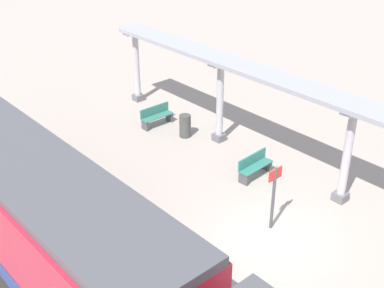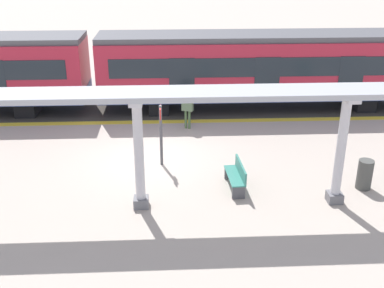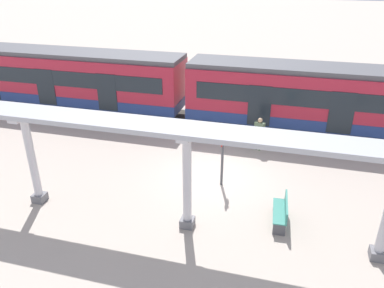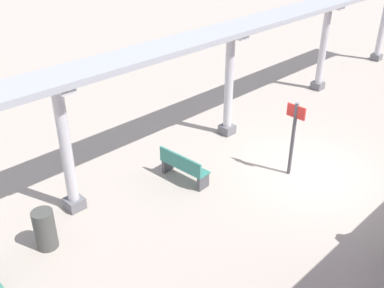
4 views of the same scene
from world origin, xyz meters
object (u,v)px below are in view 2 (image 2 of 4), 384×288
object	(u,v)px
bench_near_end	(237,176)
platform_info_sign	(161,129)
canopy_pillar_third	(139,154)
train_far_carriage	(262,69)
passenger_waiting_near_edge	(187,106)
canopy_pillar_fourth	(341,150)
trash_bin	(365,174)

from	to	relation	value
bench_near_end	platform_info_sign	xyz separation A→B (m)	(-1.87, -2.41, 0.89)
canopy_pillar_third	platform_info_sign	size ratio (longest dim) A/B	1.55
train_far_carriage	passenger_waiting_near_edge	distance (m)	4.49
canopy_pillar_third	canopy_pillar_fourth	size ratio (longest dim) A/B	1.00
canopy_pillar_third	passenger_waiting_near_edge	bearing A→B (deg)	165.54
train_far_carriage	canopy_pillar_fourth	world-z (taller)	train_far_carriage
trash_bin	passenger_waiting_near_edge	xyz separation A→B (m)	(-5.55, -5.40, 0.51)
platform_info_sign	passenger_waiting_near_edge	xyz separation A→B (m)	(-3.47, 1.05, -0.33)
train_far_carriage	platform_info_sign	bearing A→B (deg)	-36.97
canopy_pillar_fourth	bench_near_end	bearing A→B (deg)	-109.58
trash_bin	platform_info_sign	distance (m)	6.83
canopy_pillar_fourth	platform_info_sign	distance (m)	6.00
trash_bin	passenger_waiting_near_edge	world-z (taller)	passenger_waiting_near_edge
canopy_pillar_third	passenger_waiting_near_edge	size ratio (longest dim) A/B	2.14
bench_near_end	platform_info_sign	bearing A→B (deg)	-127.81
bench_near_end	trash_bin	size ratio (longest dim) A/B	1.57
platform_info_sign	train_far_carriage	bearing A→B (deg)	143.03
platform_info_sign	passenger_waiting_near_edge	world-z (taller)	platform_info_sign
canopy_pillar_third	train_far_carriage	bearing A→B (deg)	150.04
train_far_carriage	canopy_pillar_fourth	size ratio (longest dim) A/B	4.39
canopy_pillar_fourth	bench_near_end	size ratio (longest dim) A/B	2.23
canopy_pillar_third	bench_near_end	distance (m)	3.41
train_far_carriage	bench_near_end	xyz separation A→B (m)	(7.97, -2.19, -1.39)
canopy_pillar_third	trash_bin	world-z (taller)	canopy_pillar_third
canopy_pillar_third	trash_bin	bearing A→B (deg)	96.52
bench_near_end	canopy_pillar_fourth	bearing A→B (deg)	70.42
canopy_pillar_fourth	trash_bin	size ratio (longest dim) A/B	3.51
canopy_pillar_fourth	passenger_waiting_near_edge	size ratio (longest dim) A/B	2.14
train_far_carriage	canopy_pillar_fourth	xyz separation A→B (m)	(8.98, 0.66, -0.11)
train_far_carriage	canopy_pillar_third	size ratio (longest dim) A/B	4.39
platform_info_sign	canopy_pillar_fourth	bearing A→B (deg)	61.27
canopy_pillar_third	trash_bin	distance (m)	7.19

